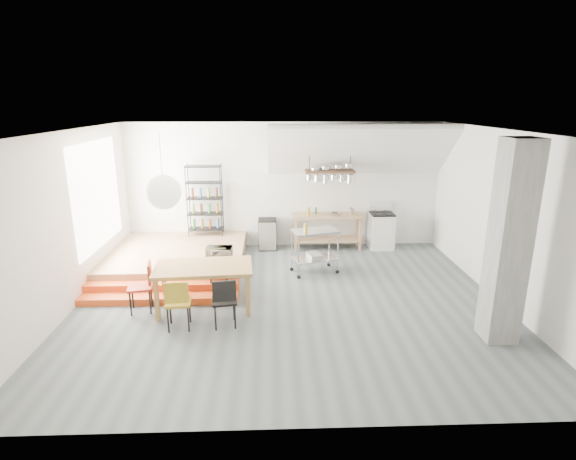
{
  "coord_description": "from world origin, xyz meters",
  "views": [
    {
      "loc": [
        -0.33,
        -7.9,
        3.7
      ],
      "look_at": [
        0.0,
        0.8,
        1.19
      ],
      "focal_mm": 28.0,
      "sensor_mm": 36.0,
      "label": 1
    }
  ],
  "objects_px": {
    "stove": "(381,230)",
    "mini_fridge": "(268,234)",
    "rolling_cart": "(315,245)",
    "dining_table": "(204,271)"
  },
  "relations": [
    {
      "from": "stove",
      "to": "rolling_cart",
      "type": "relative_size",
      "value": 1.07
    },
    {
      "from": "stove",
      "to": "rolling_cart",
      "type": "bearing_deg",
      "value": -138.21
    },
    {
      "from": "rolling_cart",
      "to": "mini_fridge",
      "type": "distance_m",
      "value": 2.04
    },
    {
      "from": "mini_fridge",
      "to": "dining_table",
      "type": "bearing_deg",
      "value": -108.25
    },
    {
      "from": "dining_table",
      "to": "mini_fridge",
      "type": "height_order",
      "value": "dining_table"
    },
    {
      "from": "dining_table",
      "to": "rolling_cart",
      "type": "xyz_separation_m",
      "value": [
        2.19,
        1.71,
        -0.11
      ]
    },
    {
      "from": "dining_table",
      "to": "rolling_cart",
      "type": "distance_m",
      "value": 2.78
    },
    {
      "from": "stove",
      "to": "dining_table",
      "type": "bearing_deg",
      "value": -140.15
    },
    {
      "from": "stove",
      "to": "dining_table",
      "type": "relative_size",
      "value": 0.65
    },
    {
      "from": "stove",
      "to": "mini_fridge",
      "type": "relative_size",
      "value": 1.49
    }
  ]
}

